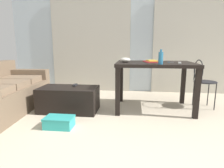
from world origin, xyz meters
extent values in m
plane|color=beige|center=(0.00, 1.11, 0.00)|extent=(7.25, 7.25, 0.00)
cube|color=silver|center=(0.00, 3.02, 1.23)|extent=(6.14, 0.10, 2.45)
cube|color=beige|center=(-1.18, 2.93, 1.08)|extent=(1.84, 0.03, 2.16)
cube|color=beige|center=(1.18, 2.93, 1.08)|extent=(1.84, 0.03, 2.16)
cube|color=brown|center=(-2.25, 1.25, 0.20)|extent=(1.02, 1.85, 0.40)
cube|color=brown|center=(-2.31, 2.04, 0.50)|extent=(0.90, 0.26, 0.19)
cube|color=#7D664F|center=(-2.24, 1.72, 0.45)|extent=(0.68, 0.49, 0.10)
cube|color=#7D664F|center=(-2.20, 1.25, 0.45)|extent=(0.68, 0.49, 0.10)
cube|color=black|center=(-1.20, 1.39, 0.20)|extent=(0.93, 0.50, 0.40)
cube|color=black|center=(0.18, 1.67, 0.76)|extent=(1.24, 0.87, 0.05)
cube|color=black|center=(-0.40, 1.28, 0.37)|extent=(0.07, 0.07, 0.74)
cube|color=black|center=(0.75, 1.28, 0.37)|extent=(0.07, 0.07, 0.74)
cube|color=black|center=(-0.40, 2.05, 0.37)|extent=(0.07, 0.07, 0.74)
cube|color=black|center=(0.75, 2.05, 0.37)|extent=(0.07, 0.07, 0.74)
cylinder|color=black|center=(1.04, 1.82, 0.45)|extent=(0.37, 0.37, 0.02)
cylinder|color=black|center=(1.18, 1.70, 0.22)|extent=(0.02, 0.02, 0.45)
cylinder|color=black|center=(1.16, 1.96, 0.22)|extent=(0.02, 0.02, 0.45)
cylinder|color=black|center=(0.92, 1.68, 0.22)|extent=(0.02, 0.02, 0.45)
cylinder|color=black|center=(0.91, 1.94, 0.22)|extent=(0.02, 0.02, 0.45)
torus|color=black|center=(0.91, 1.81, 0.65)|extent=(0.04, 0.37, 0.37)
cylinder|color=black|center=(0.93, 1.66, 0.55)|extent=(0.02, 0.02, 0.18)
cylinder|color=black|center=(0.90, 1.97, 0.55)|extent=(0.02, 0.02, 0.18)
cylinder|color=teal|center=(0.22, 1.31, 0.88)|extent=(0.07, 0.07, 0.18)
cylinder|color=teal|center=(0.22, 1.31, 0.98)|extent=(0.03, 0.03, 0.04)
ellipsoid|color=beige|center=(-0.30, 1.63, 0.83)|extent=(0.17, 0.17, 0.08)
cube|color=red|center=(0.12, 1.69, 0.80)|extent=(0.26, 0.33, 0.02)
cube|color=gold|center=(0.13, 1.68, 0.81)|extent=(0.18, 0.25, 0.02)
cube|color=#B7B7B2|center=(0.52, 1.46, 0.80)|extent=(0.07, 0.15, 0.02)
cube|color=#9EA0A5|center=(0.45, 1.69, 0.79)|extent=(0.06, 0.03, 0.00)
torus|color=#3372B2|center=(0.40, 1.67, 0.79)|extent=(0.03, 0.03, 0.00)
cube|color=#9EA0A5|center=(0.45, 1.68, 0.79)|extent=(0.06, 0.02, 0.00)
torus|color=#3372B2|center=(0.40, 1.68, 0.79)|extent=(0.03, 0.03, 0.00)
cube|color=#232326|center=(-1.13, 1.52, 0.41)|extent=(0.05, 0.15, 0.02)
cube|color=#33B2AD|center=(-1.11, 0.74, 0.06)|extent=(0.36, 0.23, 0.12)
cube|color=teal|center=(-1.11, 0.74, 0.13)|extent=(0.37, 0.24, 0.02)
camera|label=1|loc=(-0.17, -1.46, 1.03)|focal=30.13mm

